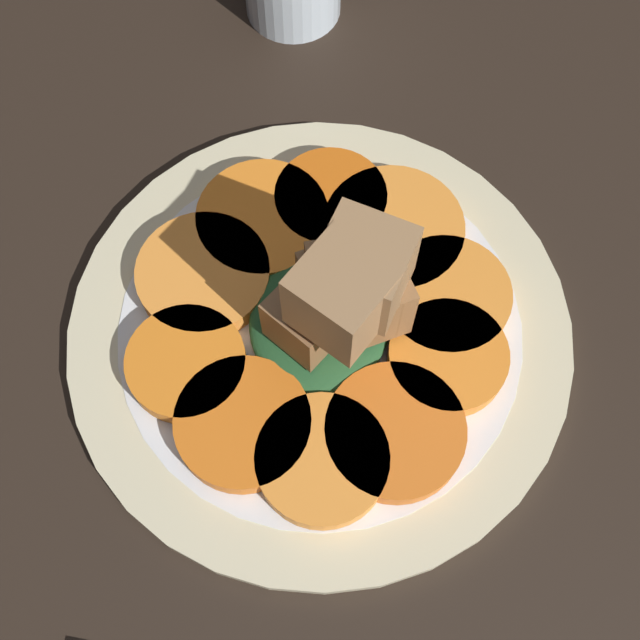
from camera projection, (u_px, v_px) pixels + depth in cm
name	position (u px, v px, depth cm)	size (l,w,h in cm)	color
table_slab	(320.00, 340.00, 50.43)	(120.00, 120.00, 2.00)	black
plate	(320.00, 330.00, 49.04)	(30.66, 30.66, 1.05)	beige
carrot_slice_0	(263.00, 220.00, 50.75)	(8.38, 8.38, 1.39)	orange
carrot_slice_1	(203.00, 275.00, 49.17)	(8.23, 8.23, 1.39)	orange
carrot_slice_2	(186.00, 363.00, 46.80)	(7.03, 7.03, 1.39)	orange
carrot_slice_3	(243.00, 424.00, 45.33)	(7.78, 7.78, 1.39)	orange
carrot_slice_4	(322.00, 460.00, 44.48)	(7.50, 7.50, 1.39)	orange
carrot_slice_5	(395.00, 432.00, 45.13)	(7.99, 7.99, 1.39)	orange
carrot_slice_6	(448.00, 357.00, 46.96)	(7.04, 7.04, 1.39)	orange
carrot_slice_7	(446.00, 297.00, 48.56)	(7.83, 7.83, 1.39)	orange
carrot_slice_8	(393.00, 230.00, 50.44)	(8.91, 8.91, 1.39)	orange
carrot_slice_9	(331.00, 200.00, 51.35)	(7.20, 7.20, 1.39)	#D66114
center_pile	(340.00, 300.00, 44.30)	(9.36, 9.61, 10.62)	#235128
fork	(408.00, 342.00, 47.88)	(19.51, 2.96, 0.40)	silver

